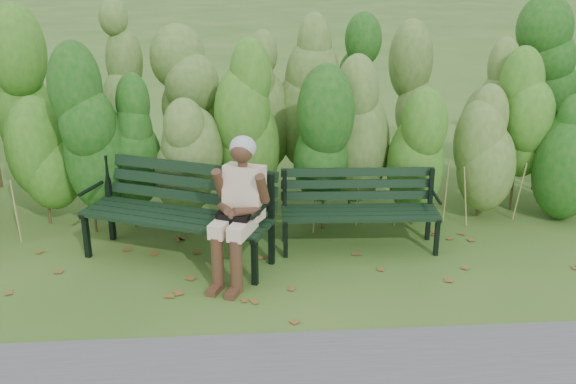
{
  "coord_description": "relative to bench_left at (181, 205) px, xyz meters",
  "views": [
    {
      "loc": [
        -0.43,
        -5.66,
        3.02
      ],
      "look_at": [
        0.0,
        0.35,
        0.75
      ],
      "focal_mm": 42.0,
      "sensor_mm": 36.0,
      "label": 1
    }
  ],
  "objects": [
    {
      "name": "bench_left",
      "position": [
        0.0,
        0.0,
        0.0
      ],
      "size": [
        1.98,
        1.3,
        0.95
      ],
      "color": "black",
      "rests_on": "ground"
    },
    {
      "name": "ground",
      "position": [
        1.05,
        -0.57,
        -0.56
      ],
      "size": [
        80.0,
        80.0,
        0.0
      ],
      "primitive_type": "plane",
      "color": "#2B541B"
    },
    {
      "name": "leaf_litter",
      "position": [
        0.68,
        -0.66,
        -0.55
      ],
      "size": [
        5.76,
        2.05,
        0.01
      ],
      "color": "brown",
      "rests_on": "ground"
    },
    {
      "name": "seated_woman",
      "position": [
        0.57,
        -0.45,
        0.21
      ],
      "size": [
        0.62,
        0.83,
        1.35
      ],
      "color": "beige",
      "rests_on": "ground"
    },
    {
      "name": "hedge_band",
      "position": [
        1.05,
        1.29,
        0.7
      ],
      "size": [
        11.04,
        1.67,
        2.42
      ],
      "color": "#47381E",
      "rests_on": "ground"
    },
    {
      "name": "bench_right",
      "position": [
        1.81,
        0.15,
        -0.09
      ],
      "size": [
        1.62,
        0.59,
        0.8
      ],
      "color": "black",
      "rests_on": "ground"
    }
  ]
}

